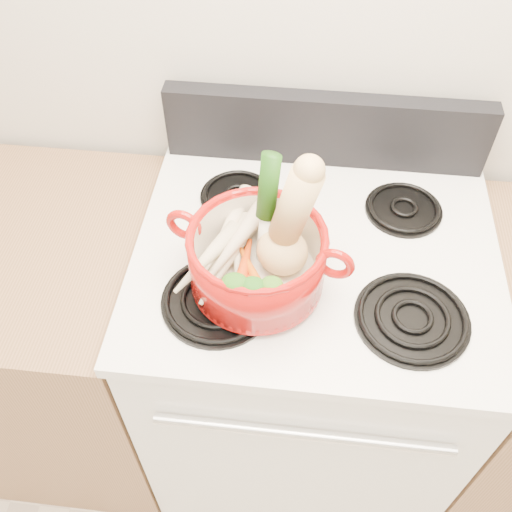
# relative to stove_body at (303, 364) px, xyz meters

# --- Properties ---
(wall_back) EXTENTS (3.50, 0.02, 2.60)m
(wall_back) POSITION_rel_stove_body_xyz_m (0.00, 0.35, 0.84)
(wall_back) COLOR beige
(wall_back) RESTS_ON floor
(stove_body) EXTENTS (0.76, 0.65, 0.92)m
(stove_body) POSITION_rel_stove_body_xyz_m (0.00, 0.00, 0.00)
(stove_body) COLOR white
(stove_body) RESTS_ON floor
(cooktop) EXTENTS (0.78, 0.67, 0.03)m
(cooktop) POSITION_rel_stove_body_xyz_m (0.00, 0.00, 0.47)
(cooktop) COLOR silver
(cooktop) RESTS_ON stove_body
(control_backsplash) EXTENTS (0.76, 0.05, 0.18)m
(control_backsplash) POSITION_rel_stove_body_xyz_m (0.00, 0.30, 0.58)
(control_backsplash) COLOR black
(control_backsplash) RESTS_ON cooktop
(oven_handle) EXTENTS (0.60, 0.02, 0.02)m
(oven_handle) POSITION_rel_stove_body_xyz_m (0.00, -0.34, 0.32)
(oven_handle) COLOR silver
(oven_handle) RESTS_ON stove_body
(burner_front_left) EXTENTS (0.22, 0.22, 0.02)m
(burner_front_left) POSITION_rel_stove_body_xyz_m (-0.19, -0.16, 0.50)
(burner_front_left) COLOR black
(burner_front_left) RESTS_ON cooktop
(burner_front_right) EXTENTS (0.22, 0.22, 0.02)m
(burner_front_right) POSITION_rel_stove_body_xyz_m (0.19, -0.16, 0.50)
(burner_front_right) COLOR black
(burner_front_right) RESTS_ON cooktop
(burner_back_left) EXTENTS (0.17, 0.17, 0.02)m
(burner_back_left) POSITION_rel_stove_body_xyz_m (-0.19, 0.14, 0.50)
(burner_back_left) COLOR black
(burner_back_left) RESTS_ON cooktop
(burner_back_right) EXTENTS (0.17, 0.17, 0.02)m
(burner_back_right) POSITION_rel_stove_body_xyz_m (0.19, 0.14, 0.50)
(burner_back_right) COLOR black
(burner_back_right) RESTS_ON cooktop
(dutch_oven) EXTENTS (0.32, 0.32, 0.13)m
(dutch_oven) POSITION_rel_stove_body_xyz_m (-0.12, -0.11, 0.57)
(dutch_oven) COLOR #960D0A
(dutch_oven) RESTS_ON burner_front_left
(pot_handle_left) EXTENTS (0.08, 0.03, 0.07)m
(pot_handle_left) POSITION_rel_stove_body_xyz_m (-0.26, -0.08, 0.62)
(pot_handle_left) COLOR #960D0A
(pot_handle_left) RESTS_ON dutch_oven
(pot_handle_right) EXTENTS (0.08, 0.03, 0.07)m
(pot_handle_right) POSITION_rel_stove_body_xyz_m (0.03, -0.14, 0.62)
(pot_handle_right) COLOR #960D0A
(pot_handle_right) RESTS_ON dutch_oven
(squash) EXTENTS (0.19, 0.15, 0.27)m
(squash) POSITION_rel_stove_body_xyz_m (-0.07, -0.09, 0.66)
(squash) COLOR #E0B572
(squash) RESTS_ON dutch_oven
(leek) EXTENTS (0.06, 0.09, 0.25)m
(leek) POSITION_rel_stove_body_xyz_m (-0.10, -0.06, 0.66)
(leek) COLOR white
(leek) RESTS_ON dutch_oven
(ginger) EXTENTS (0.09, 0.07, 0.04)m
(ginger) POSITION_rel_stove_body_xyz_m (-0.08, -0.01, 0.56)
(ginger) COLOR tan
(ginger) RESTS_ON dutch_oven
(parsnip_0) EXTENTS (0.08, 0.20, 0.05)m
(parsnip_0) POSITION_rel_stove_body_xyz_m (-0.19, -0.09, 0.56)
(parsnip_0) COLOR beige
(parsnip_0) RESTS_ON dutch_oven
(parsnip_1) EXTENTS (0.11, 0.22, 0.06)m
(parsnip_1) POSITION_rel_stove_body_xyz_m (-0.18, -0.11, 0.57)
(parsnip_1) COLOR beige
(parsnip_1) RESTS_ON dutch_oven
(parsnip_2) EXTENTS (0.06, 0.20, 0.06)m
(parsnip_2) POSITION_rel_stove_body_xyz_m (-0.16, -0.05, 0.57)
(parsnip_2) COLOR beige
(parsnip_2) RESTS_ON dutch_oven
(parsnip_3) EXTENTS (0.13, 0.18, 0.06)m
(parsnip_3) POSITION_rel_stove_body_xyz_m (-0.21, -0.12, 0.58)
(parsnip_3) COLOR beige
(parsnip_3) RESTS_ON dutch_oven
(parsnip_4) EXTENTS (0.10, 0.21, 0.06)m
(parsnip_4) POSITION_rel_stove_body_xyz_m (-0.18, -0.04, 0.58)
(parsnip_4) COLOR beige
(parsnip_4) RESTS_ON dutch_oven
(parsnip_5) EXTENTS (0.14, 0.23, 0.07)m
(parsnip_5) POSITION_rel_stove_body_xyz_m (-0.15, -0.07, 0.59)
(parsnip_5) COLOR beige
(parsnip_5) RESTS_ON dutch_oven
(carrot_0) EXTENTS (0.06, 0.17, 0.05)m
(carrot_0) POSITION_rel_stove_body_xyz_m (-0.13, -0.15, 0.55)
(carrot_0) COLOR #C23309
(carrot_0) RESTS_ON dutch_oven
(carrot_1) EXTENTS (0.05, 0.17, 0.05)m
(carrot_1) POSITION_rel_stove_body_xyz_m (-0.14, -0.14, 0.56)
(carrot_1) COLOR #C03E09
(carrot_1) RESTS_ON dutch_oven
(carrot_2) EXTENTS (0.10, 0.16, 0.04)m
(carrot_2) POSITION_rel_stove_body_xyz_m (-0.12, -0.15, 0.56)
(carrot_2) COLOR #C15A09
(carrot_2) RESTS_ON dutch_oven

